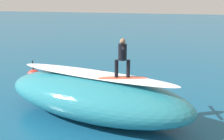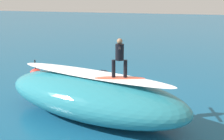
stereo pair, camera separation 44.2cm
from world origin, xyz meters
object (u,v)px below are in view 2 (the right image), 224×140
Objects in this scene: surfboard_riding at (119,78)px; buoy_marker at (36,75)px; surfboard_paddling at (107,77)px; surfer_paddling at (107,74)px; surfer_riding at (120,55)px.

surfboard_riding is 1.54× the size of buoy_marker.
surfer_paddling reaches higher than surfboard_paddling.
surfboard_paddling is at bearing -83.11° from surfboard_riding.
buoy_marker is at bearing -104.67° from surfer_paddling.
buoy_marker is (3.83, 1.74, 0.34)m from surfboard_paddling.
surfer_riding is at bearing -19.55° from surfboard_paddling.
surfer_riding is (0.00, -0.00, 0.89)m from surfboard_riding.
surfboard_paddling is 1.74× the size of buoy_marker.
surfer_paddling is (0.09, -0.10, 0.17)m from surfboard_paddling.
surfer_riding is 7.38m from buoy_marker.
buoy_marker reaches higher than surfer_paddling.
surfer_riding is at bearing -19.12° from surfer_paddling.
surfer_paddling is (2.19, -5.52, -2.54)m from surfer_riding.
surfboard_riding is 1.36× the size of surfer_paddling.
surfboard_riding is 6.16m from surfer_paddling.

